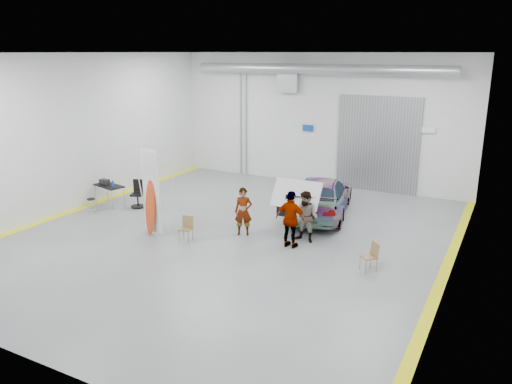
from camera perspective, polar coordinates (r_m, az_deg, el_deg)
The scene contains 13 objects.
ground at distance 17.03m, azimuth -2.88°, elevation -5.01°, with size 16.00×16.00×0.00m, color slate.
room_shell at distance 17.86m, azimuth 1.29°, elevation 9.47°, with size 14.02×16.18×6.01m.
sedan_car at distance 19.13m, azimuth 7.44°, elevation -0.48°, with size 2.04×5.01×1.45m, color silver.
person_a at distance 16.85m, azimuth -1.45°, elevation -2.24°, with size 0.60×0.39×1.65m, color #956C51.
person_b at distance 16.29m, azimuth 5.77°, elevation -2.85°, with size 0.83×0.64×1.71m, color slate.
person_c at distance 15.77m, azimuth 4.04°, elevation -3.16°, with size 1.08×0.44×1.86m, color olive.
surfboard_display at distance 17.05m, azimuth -11.81°, elevation -0.80°, with size 0.87×0.38×3.13m.
folding_chair_near at distance 16.63m, azimuth -7.99°, elevation -4.73°, with size 0.44×0.46×0.82m.
folding_chair_far at distance 14.66m, azimuth 12.73°, elevation -7.84°, with size 0.55×0.63×0.83m.
shop_stool at distance 20.14m, azimuth -18.26°, elevation -1.56°, with size 0.32×0.32×0.62m.
work_table at distance 21.01m, azimuth -16.58°, elevation 0.77°, with size 1.45×0.96×1.08m.
office_chair at distance 20.52m, azimuth -13.25°, elevation -0.38°, with size 0.61×0.65×1.08m.
trunk_lid at distance 16.91m, azimuth 4.82°, elevation 0.06°, with size 1.69×1.03×0.04m, color silver.
Camera 1 is at (8.20, -13.65, 6.03)m, focal length 35.00 mm.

